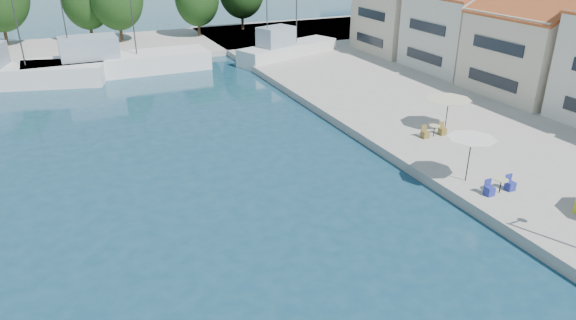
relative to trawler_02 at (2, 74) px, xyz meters
name	(u,v)px	position (x,y,z in m)	size (l,w,h in m)	color
quay_right	(540,109)	(38.40, -25.39, -0.77)	(32.00, 92.00, 0.60)	#A19E91
quay_far	(90,50)	(8.40, 11.61, -0.77)	(90.00, 16.00, 0.60)	#A19E91
building_04	(539,39)	(40.40, -22.39, 3.95)	(9.00, 8.80, 9.20)	beige
building_05	(462,19)	(40.40, -13.39, 4.19)	(8.40, 8.80, 9.70)	silver
building_06	(405,5)	(40.40, -4.39, 4.43)	(9.00, 8.80, 10.20)	beige
trawler_02	(2,74)	(0.00, 0.00, 0.00)	(17.46, 8.39, 10.20)	silver
trawler_03	(115,63)	(9.84, 0.21, 0.00)	(17.47, 4.78, 10.20)	white
trawler_04	(286,51)	(27.46, -1.49, 0.00)	(12.39, 7.01, 10.20)	silver
umbrella_white	(471,143)	(23.91, -33.35, 1.75)	(2.53, 2.53, 2.47)	black
umbrella_cream	(448,103)	(28.22, -26.50, 1.37)	(3.02, 3.02, 2.08)	black
cafe_table_02	(500,188)	(24.53, -35.14, -0.18)	(1.82, 0.70, 0.76)	black
cafe_table_03	(434,132)	(26.54, -27.37, -0.18)	(1.82, 0.70, 0.76)	black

